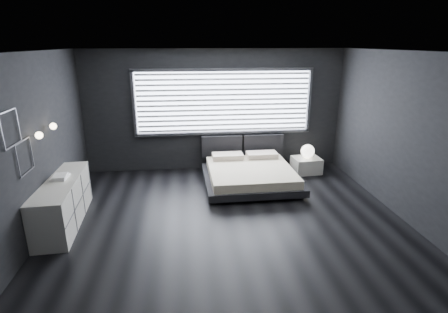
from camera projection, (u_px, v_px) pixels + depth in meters
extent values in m
plane|color=black|center=(229.00, 222.00, 5.98)|extent=(6.00, 6.00, 0.00)
plane|color=silver|center=(230.00, 51.00, 5.11)|extent=(6.00, 6.00, 0.00)
cube|color=black|center=(215.00, 111.00, 8.14)|extent=(6.00, 0.04, 2.80)
cube|color=black|center=(271.00, 232.00, 2.95)|extent=(6.00, 0.04, 2.80)
cube|color=black|center=(32.00, 149.00, 5.23)|extent=(0.04, 5.50, 2.80)
cube|color=black|center=(407.00, 138.00, 5.86)|extent=(0.04, 5.50, 2.80)
cube|color=white|center=(224.00, 102.00, 8.08)|extent=(4.00, 0.02, 1.38)
cube|color=#47474C|center=(134.00, 104.00, 7.83)|extent=(0.06, 0.08, 1.48)
cube|color=#47474C|center=(309.00, 101.00, 8.26)|extent=(0.06, 0.08, 1.48)
cube|color=#47474C|center=(224.00, 70.00, 7.82)|extent=(4.14, 0.08, 0.06)
cube|color=#47474C|center=(224.00, 133.00, 8.28)|extent=(4.14, 0.08, 0.06)
cube|color=silver|center=(224.00, 102.00, 8.02)|extent=(3.94, 0.03, 1.32)
cube|color=black|center=(222.00, 146.00, 8.31)|extent=(0.96, 0.16, 0.52)
cube|color=black|center=(263.00, 145.00, 8.42)|extent=(0.96, 0.16, 0.52)
cylinder|color=silver|center=(34.00, 135.00, 5.22)|extent=(0.10, 0.02, 0.02)
sphere|color=#FFE5B7|center=(39.00, 135.00, 5.22)|extent=(0.11, 0.11, 0.11)
cylinder|color=silver|center=(49.00, 126.00, 5.78)|extent=(0.10, 0.02, 0.02)
sphere|color=#FFE5B7|center=(53.00, 126.00, 5.79)|extent=(0.11, 0.11, 0.11)
cube|color=#47474C|center=(7.00, 111.00, 4.50)|extent=(0.01, 0.46, 0.02)
cube|color=#47474C|center=(14.00, 145.00, 4.64)|extent=(0.01, 0.46, 0.02)
cube|color=#47474C|center=(18.00, 125.00, 4.79)|extent=(0.01, 0.02, 0.46)
cube|color=#47474C|center=(2.00, 133.00, 4.35)|extent=(0.01, 0.02, 0.46)
cube|color=#47474C|center=(22.00, 141.00, 4.88)|extent=(0.01, 0.46, 0.02)
cube|color=#47474C|center=(28.00, 172.00, 5.02)|extent=(0.01, 0.46, 0.02)
cube|color=#47474C|center=(32.00, 152.00, 5.17)|extent=(0.01, 0.02, 0.46)
cube|color=#47474C|center=(18.00, 162.00, 4.74)|extent=(0.01, 0.02, 0.46)
cube|color=black|center=(215.00, 201.00, 6.69)|extent=(0.11, 0.11, 0.07)
cube|color=black|center=(300.00, 196.00, 6.89)|extent=(0.11, 0.11, 0.07)
cube|color=black|center=(208.00, 173.00, 8.11)|extent=(0.11, 0.11, 0.07)
cube|color=black|center=(279.00, 170.00, 8.31)|extent=(0.11, 0.11, 0.07)
cube|color=black|center=(250.00, 179.00, 7.47)|extent=(1.98, 1.90, 0.14)
cube|color=beige|center=(251.00, 172.00, 7.42)|extent=(1.77, 1.77, 0.18)
cube|color=beige|center=(228.00, 156.00, 7.98)|extent=(0.70, 0.38, 0.12)
cube|color=beige|center=(262.00, 155.00, 8.07)|extent=(0.70, 0.38, 0.12)
cube|color=beige|center=(306.00, 165.00, 8.20)|extent=(0.66, 0.56, 0.36)
sphere|color=white|center=(308.00, 151.00, 8.11)|extent=(0.31, 0.31, 0.31)
cube|color=beige|center=(63.00, 202.00, 5.84)|extent=(0.64, 1.94, 0.77)
cube|color=#47474C|center=(80.00, 201.00, 5.88)|extent=(0.12, 1.89, 0.75)
cube|color=white|center=(60.00, 177.00, 5.82)|extent=(0.25, 0.32, 0.04)
cube|color=white|center=(60.00, 176.00, 5.79)|extent=(0.23, 0.30, 0.03)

